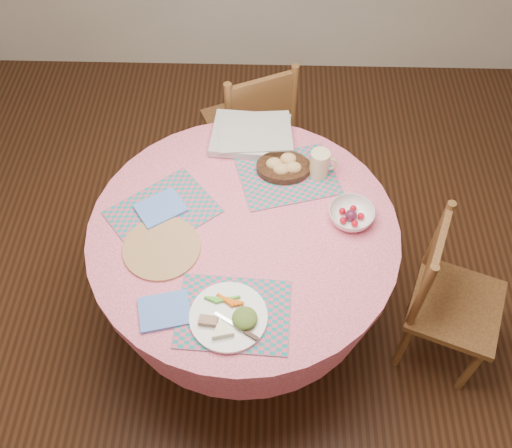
{
  "coord_description": "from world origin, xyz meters",
  "views": [
    {
      "loc": [
        0.09,
        -1.33,
        2.56
      ],
      "look_at": [
        0.05,
        0.0,
        0.78
      ],
      "focal_mm": 40.0,
      "sensor_mm": 36.0,
      "label": 1
    }
  ],
  "objects_px": {
    "chair_right": "(447,297)",
    "fruit_bowl": "(351,215)",
    "dining_table": "(244,256)",
    "bread_bowl": "(284,166)",
    "chair_back": "(252,126)",
    "latte_mug": "(320,164)",
    "wicker_trivet": "(162,248)",
    "dinner_plate": "(230,317)"
  },
  "relations": [
    {
      "from": "chair_back",
      "to": "wicker_trivet",
      "type": "distance_m",
      "value": 1.08
    },
    {
      "from": "bread_bowl",
      "to": "fruit_bowl",
      "type": "relative_size",
      "value": 0.96
    },
    {
      "from": "dining_table",
      "to": "bread_bowl",
      "type": "relative_size",
      "value": 5.39
    },
    {
      "from": "dinner_plate",
      "to": "bread_bowl",
      "type": "height_order",
      "value": "bread_bowl"
    },
    {
      "from": "wicker_trivet",
      "to": "bread_bowl",
      "type": "relative_size",
      "value": 1.3
    },
    {
      "from": "bread_bowl",
      "to": "latte_mug",
      "type": "relative_size",
      "value": 1.85
    },
    {
      "from": "dining_table",
      "to": "fruit_bowl",
      "type": "xyz_separation_m",
      "value": [
        0.43,
        0.06,
        0.22
      ]
    },
    {
      "from": "chair_right",
      "to": "latte_mug",
      "type": "bearing_deg",
      "value": 75.13
    },
    {
      "from": "chair_back",
      "to": "fruit_bowl",
      "type": "bearing_deg",
      "value": 92.81
    },
    {
      "from": "bread_bowl",
      "to": "fruit_bowl",
      "type": "xyz_separation_m",
      "value": [
        0.27,
        -0.25,
        -0.01
      ]
    },
    {
      "from": "dinner_plate",
      "to": "bread_bowl",
      "type": "relative_size",
      "value": 1.21
    },
    {
      "from": "chair_right",
      "to": "fruit_bowl",
      "type": "height_order",
      "value": "chair_right"
    },
    {
      "from": "chair_right",
      "to": "wicker_trivet",
      "type": "xyz_separation_m",
      "value": [
        -1.18,
        0.01,
        0.32
      ]
    },
    {
      "from": "chair_right",
      "to": "latte_mug",
      "type": "xyz_separation_m",
      "value": [
        -0.56,
        0.4,
        0.38
      ]
    },
    {
      "from": "latte_mug",
      "to": "bread_bowl",
      "type": "bearing_deg",
      "value": 175.17
    },
    {
      "from": "bread_bowl",
      "to": "latte_mug",
      "type": "bearing_deg",
      "value": -4.83
    },
    {
      "from": "chair_right",
      "to": "dinner_plate",
      "type": "relative_size",
      "value": 3.02
    },
    {
      "from": "chair_back",
      "to": "dinner_plate",
      "type": "xyz_separation_m",
      "value": [
        -0.03,
        -1.29,
        0.31
      ]
    },
    {
      "from": "dining_table",
      "to": "latte_mug",
      "type": "distance_m",
      "value": 0.5
    },
    {
      "from": "chair_right",
      "to": "fruit_bowl",
      "type": "relative_size",
      "value": 3.49
    },
    {
      "from": "dinner_plate",
      "to": "fruit_bowl",
      "type": "xyz_separation_m",
      "value": [
        0.46,
        0.46,
        0.01
      ]
    },
    {
      "from": "chair_back",
      "to": "dinner_plate",
      "type": "relative_size",
      "value": 3.21
    },
    {
      "from": "wicker_trivet",
      "to": "dinner_plate",
      "type": "xyz_separation_m",
      "value": [
        0.28,
        -0.3,
        0.02
      ]
    },
    {
      "from": "dining_table",
      "to": "bread_bowl",
      "type": "bearing_deg",
      "value": 62.41
    },
    {
      "from": "dining_table",
      "to": "dinner_plate",
      "type": "distance_m",
      "value": 0.46
    },
    {
      "from": "chair_back",
      "to": "latte_mug",
      "type": "relative_size",
      "value": 7.18
    },
    {
      "from": "dining_table",
      "to": "wicker_trivet",
      "type": "distance_m",
      "value": 0.38
    },
    {
      "from": "chair_right",
      "to": "fruit_bowl",
      "type": "xyz_separation_m",
      "value": [
        -0.44,
        0.17,
        0.34
      ]
    },
    {
      "from": "wicker_trivet",
      "to": "dinner_plate",
      "type": "height_order",
      "value": "dinner_plate"
    },
    {
      "from": "chair_back",
      "to": "bread_bowl",
      "type": "distance_m",
      "value": 0.68
    },
    {
      "from": "chair_right",
      "to": "latte_mug",
      "type": "distance_m",
      "value": 0.79
    },
    {
      "from": "chair_right",
      "to": "chair_back",
      "type": "relative_size",
      "value": 0.94
    },
    {
      "from": "latte_mug",
      "to": "fruit_bowl",
      "type": "height_order",
      "value": "latte_mug"
    },
    {
      "from": "dinner_plate",
      "to": "bread_bowl",
      "type": "distance_m",
      "value": 0.73
    },
    {
      "from": "latte_mug",
      "to": "fruit_bowl",
      "type": "distance_m",
      "value": 0.27
    },
    {
      "from": "wicker_trivet",
      "to": "latte_mug",
      "type": "distance_m",
      "value": 0.74
    },
    {
      "from": "dining_table",
      "to": "latte_mug",
      "type": "xyz_separation_m",
      "value": [
        0.31,
        0.29,
        0.26
      ]
    },
    {
      "from": "dinner_plate",
      "to": "latte_mug",
      "type": "height_order",
      "value": "latte_mug"
    },
    {
      "from": "wicker_trivet",
      "to": "dining_table",
      "type": "bearing_deg",
      "value": 19.0
    },
    {
      "from": "chair_right",
      "to": "chair_back",
      "type": "distance_m",
      "value": 1.32
    },
    {
      "from": "dinner_plate",
      "to": "chair_back",
      "type": "bearing_deg",
      "value": 88.45
    },
    {
      "from": "fruit_bowl",
      "to": "chair_back",
      "type": "bearing_deg",
      "value": 116.88
    }
  ]
}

